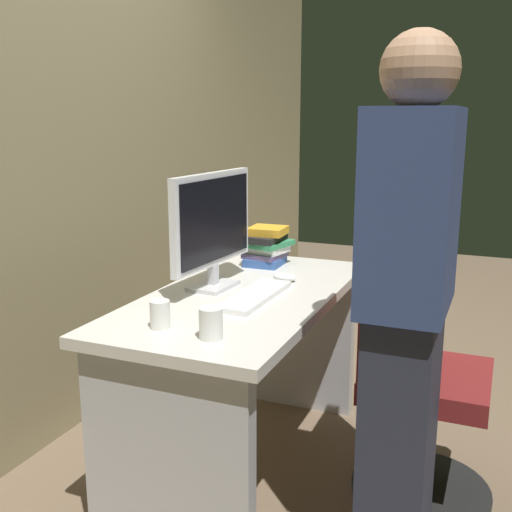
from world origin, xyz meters
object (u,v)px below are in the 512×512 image
mouse (284,277)px  desk (244,350)px  keyboard (255,296)px  person_at_desk (406,310)px  cup_by_monitor (160,314)px  cup_near_keyboard (211,323)px  book_stack (267,246)px  office_chair (411,386)px  monitor (213,224)px

mouse → desk: bearing=158.9°
keyboard → mouse: size_ratio=4.30×
person_at_desk → cup_by_monitor: size_ratio=17.86×
person_at_desk → cup_near_keyboard: size_ratio=16.63×
cup_by_monitor → mouse: bearing=-13.8°
cup_near_keyboard → book_stack: 0.98m
office_chair → cup_by_monitor: (-0.56, 0.72, 0.36)m
person_at_desk → cup_near_keyboard: 0.59m
office_chair → monitor: size_ratio=1.74×
cup_near_keyboard → person_at_desk: bearing=-69.9°
desk → book_stack: bearing=10.8°
cup_near_keyboard → keyboard: bearing=5.4°
keyboard → book_stack: (0.51, 0.15, 0.08)m
cup_near_keyboard → book_stack: book_stack is taller
office_chair → book_stack: 0.91m
office_chair → cup_by_monitor: office_chair is taller
desk → cup_by_monitor: bearing=169.8°
desk → person_at_desk: bearing=-114.2°
cup_near_keyboard → cup_by_monitor: cup_near_keyboard is taller
keyboard → cup_near_keyboard: bearing=-173.5°
person_at_desk → mouse: size_ratio=16.39×
office_chair → mouse: office_chair is taller
mouse → cup_near_keyboard: 0.72m
desk → monitor: 0.51m
desk → cup_by_monitor: size_ratio=14.51×
office_chair → monitor: (-0.07, 0.78, 0.57)m
keyboard → cup_by_monitor: cup_by_monitor is taller
desk → monitor: (0.02, 0.14, 0.49)m
cup_near_keyboard → cup_by_monitor: size_ratio=1.07×
cup_by_monitor → person_at_desk: bearing=-76.5°
desk → mouse: 0.35m
office_chair → cup_near_keyboard: (-0.58, 0.53, 0.36)m
office_chair → desk: bearing=97.7°
office_chair → person_at_desk: bearing=-176.8°
keyboard → office_chair: bearing=-75.1°
cup_near_keyboard → book_stack: (0.96, 0.20, 0.04)m
desk → person_at_desk: (-0.30, -0.66, 0.34)m
monitor → cup_near_keyboard: size_ratio=5.49×
desk → monitor: size_ratio=2.46×
mouse → book_stack: (0.24, 0.17, 0.07)m
cup_near_keyboard → cup_by_monitor: (0.02, 0.19, -0.00)m
cup_by_monitor → keyboard: bearing=-19.9°
monitor → mouse: size_ratio=5.41×
desk → person_at_desk: size_ratio=0.81×
mouse → book_stack: 0.30m
office_chair → keyboard: size_ratio=2.19×
monitor → desk: bearing=-97.4°
desk → mouse: bearing=-21.1°
person_at_desk → monitor: bearing=68.5°
monitor → book_stack: bearing=-6.7°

